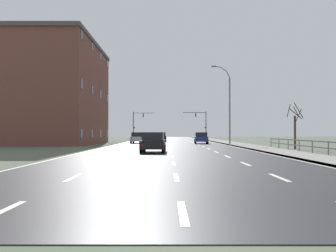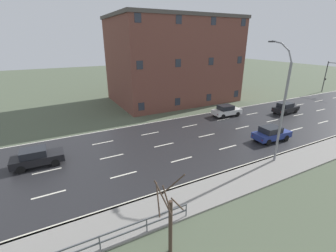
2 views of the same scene
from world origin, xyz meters
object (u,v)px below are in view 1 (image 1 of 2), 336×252
car_near_right (155,142)px  traffic_signal_right (203,121)px  street_lamp_midground (230,106)px  car_near_left (202,138)px  car_distant (139,138)px  brick_building (49,93)px  car_far_right (162,137)px  traffic_signal_left (139,121)px

car_near_right → traffic_signal_right: bearing=81.8°
street_lamp_midground → car_near_left: size_ratio=2.42×
car_distant → car_near_right: same height
car_near_left → car_near_right: bearing=-101.5°
car_distant → brick_building: size_ratio=0.21×
car_far_right → car_near_left: size_ratio=1.00×
traffic_signal_left → car_near_right: 52.52m
brick_building → car_near_right: bearing=-54.7°
car_far_right → car_near_left: 11.63m
traffic_signal_right → car_near_right: bearing=-99.5°
car_far_right → traffic_signal_right: bearing=61.5°
street_lamp_midground → car_far_right: 16.84m
traffic_signal_left → car_near_left: bearing=-69.4°
traffic_signal_left → car_far_right: size_ratio=1.45×
traffic_signal_left → car_distant: size_ratio=1.46×
car_near_left → car_near_right: size_ratio=1.01×
traffic_signal_right → car_near_right: 51.17m
traffic_signal_left → brick_building: size_ratio=0.30×
car_far_right → car_distant: 9.06m
car_near_right → car_distant: bearing=98.8°
car_near_right → car_near_left: bearing=76.8°
traffic_signal_right → car_distant: bearing=-113.3°
car_near_right → traffic_signal_left: bearing=97.4°
traffic_signal_right → brick_building: size_ratio=0.30×
traffic_signal_left → brick_building: 32.05m
car_far_right → brick_building: 19.43m
traffic_signal_left → car_distant: traffic_signal_left is taller
car_near_left → street_lamp_midground: bearing=-45.3°
car_near_left → brick_building: bearing=-176.2°
brick_building → traffic_signal_left: bearing=72.2°
car_far_right → car_distant: same height
car_distant → car_near_right: bearing=-80.1°
traffic_signal_left → car_distant: bearing=-85.0°
traffic_signal_left → street_lamp_midground: bearing=-66.7°
traffic_signal_left → brick_building: bearing=-107.8°
traffic_signal_right → traffic_signal_left: size_ratio=1.00×
car_far_right → car_near_right: bearing=-93.2°
traffic_signal_right → car_distant: (-11.53, -26.81, -3.20)m
street_lamp_midground → car_near_left: bearing=131.8°
car_distant → car_near_right: (3.11, -23.57, 0.00)m
traffic_signal_right → car_near_left: size_ratio=1.45×
traffic_signal_right → street_lamp_midground: bearing=-89.2°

